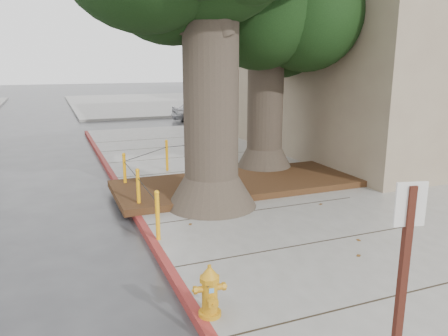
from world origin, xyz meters
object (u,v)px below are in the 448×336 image
at_px(car_silver, 201,110).
at_px(car_red, 246,108).
at_px(fire_hydrant, 210,291).
at_px(signpost, 399,313).

xyz_separation_m(car_silver, car_red, (2.78, -0.24, 0.08)).
distance_m(fire_hydrant, signpost, 2.75).
distance_m(signpost, car_red, 23.62).
bearing_deg(car_silver, car_red, -88.09).
bearing_deg(car_red, fire_hydrant, 152.21).
height_order(fire_hydrant, signpost, signpost).
height_order(fire_hydrant, car_silver, car_silver).
bearing_deg(fire_hydrant, car_red, 70.47).
height_order(fire_hydrant, car_red, car_red).
height_order(signpost, car_silver, signpost).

